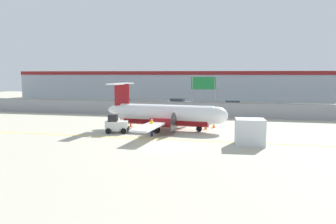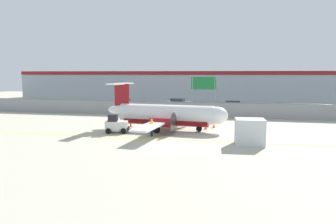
{
  "view_description": "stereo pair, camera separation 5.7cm",
  "coord_description": "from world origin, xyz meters",
  "px_view_note": "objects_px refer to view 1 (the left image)",
  "views": [
    {
      "loc": [
        6.51,
        -26.59,
        5.96
      ],
      "look_at": [
        -1.03,
        7.95,
        1.8
      ],
      "focal_mm": 35.0,
      "sensor_mm": 36.0,
      "label": 1
    },
    {
      "loc": [
        6.57,
        -26.57,
        5.96
      ],
      "look_at": [
        -1.03,
        7.95,
        1.8
      ],
      "focal_mm": 35.0,
      "sensor_mm": 36.0,
      "label": 2
    }
  ],
  "objects_px": {
    "cargo_container": "(250,132)",
    "parked_car_3": "(287,109)",
    "highway_sign": "(203,86)",
    "baggage_tug": "(116,124)",
    "ground_crew_worker": "(152,127)",
    "traffic_cone_far_right": "(206,126)",
    "parked_car_0": "(123,103)",
    "traffic_cone_near_left": "(131,124)",
    "parked_car_1": "(178,103)",
    "traffic_cone_near_right": "(214,125)",
    "commuter_airplane": "(168,115)",
    "traffic_cone_far_left": "(148,124)",
    "parked_car_2": "(232,105)"
  },
  "relations": [
    {
      "from": "traffic_cone_near_right",
      "to": "commuter_airplane",
      "type": "bearing_deg",
      "value": -152.0
    },
    {
      "from": "parked_car_0",
      "to": "traffic_cone_near_right",
      "type": "bearing_deg",
      "value": -37.24
    },
    {
      "from": "traffic_cone_far_right",
      "to": "highway_sign",
      "type": "relative_size",
      "value": 0.12
    },
    {
      "from": "baggage_tug",
      "to": "ground_crew_worker",
      "type": "height_order",
      "value": "baggage_tug"
    },
    {
      "from": "traffic_cone_near_left",
      "to": "traffic_cone_far_left",
      "type": "distance_m",
      "value": 1.93
    },
    {
      "from": "baggage_tug",
      "to": "ground_crew_worker",
      "type": "distance_m",
      "value": 4.16
    },
    {
      "from": "commuter_airplane",
      "to": "parked_car_0",
      "type": "distance_m",
      "value": 22.79
    },
    {
      "from": "cargo_container",
      "to": "traffic_cone_far_left",
      "type": "relative_size",
      "value": 3.96
    },
    {
      "from": "baggage_tug",
      "to": "ground_crew_worker",
      "type": "xyz_separation_m",
      "value": [
        4.01,
        -1.1,
        0.1
      ]
    },
    {
      "from": "commuter_airplane",
      "to": "traffic_cone_near_left",
      "type": "relative_size",
      "value": 25.12
    },
    {
      "from": "traffic_cone_near_left",
      "to": "traffic_cone_far_right",
      "type": "distance_m",
      "value": 8.39
    },
    {
      "from": "traffic_cone_near_left",
      "to": "parked_car_1",
      "type": "distance_m",
      "value": 21.0
    },
    {
      "from": "highway_sign",
      "to": "cargo_container",
      "type": "bearing_deg",
      "value": -72.61
    },
    {
      "from": "traffic_cone_far_left",
      "to": "highway_sign",
      "type": "distance_m",
      "value": 13.34
    },
    {
      "from": "ground_crew_worker",
      "to": "highway_sign",
      "type": "distance_m",
      "value": 17.94
    },
    {
      "from": "traffic_cone_far_left",
      "to": "parked_car_3",
      "type": "xyz_separation_m",
      "value": [
        16.89,
        14.66,
        0.58
      ]
    },
    {
      "from": "commuter_airplane",
      "to": "traffic_cone_near_right",
      "type": "relative_size",
      "value": 25.12
    },
    {
      "from": "cargo_container",
      "to": "parked_car_3",
      "type": "relative_size",
      "value": 0.6
    },
    {
      "from": "commuter_airplane",
      "to": "ground_crew_worker",
      "type": "height_order",
      "value": "commuter_airplane"
    },
    {
      "from": "parked_car_0",
      "to": "parked_car_3",
      "type": "relative_size",
      "value": 1.03
    },
    {
      "from": "traffic_cone_near_left",
      "to": "highway_sign",
      "type": "relative_size",
      "value": 0.12
    },
    {
      "from": "traffic_cone_far_left",
      "to": "parked_car_2",
      "type": "height_order",
      "value": "parked_car_2"
    },
    {
      "from": "ground_crew_worker",
      "to": "traffic_cone_far_right",
      "type": "distance_m",
      "value": 6.99
    },
    {
      "from": "traffic_cone_near_right",
      "to": "highway_sign",
      "type": "distance_m",
      "value": 11.97
    },
    {
      "from": "cargo_container",
      "to": "traffic_cone_near_right",
      "type": "height_order",
      "value": "cargo_container"
    },
    {
      "from": "commuter_airplane",
      "to": "traffic_cone_near_right",
      "type": "distance_m",
      "value": 5.4
    },
    {
      "from": "traffic_cone_far_left",
      "to": "parked_car_3",
      "type": "bearing_deg",
      "value": 40.96
    },
    {
      "from": "baggage_tug",
      "to": "traffic_cone_far_right",
      "type": "relative_size",
      "value": 3.92
    },
    {
      "from": "traffic_cone_near_left",
      "to": "traffic_cone_far_left",
      "type": "bearing_deg",
      "value": 22.92
    },
    {
      "from": "baggage_tug",
      "to": "parked_car_0",
      "type": "bearing_deg",
      "value": 96.11
    },
    {
      "from": "ground_crew_worker",
      "to": "highway_sign",
      "type": "xyz_separation_m",
      "value": [
        3.0,
        17.4,
        3.19
      ]
    },
    {
      "from": "parked_car_0",
      "to": "ground_crew_worker",
      "type": "bearing_deg",
      "value": -55.97
    },
    {
      "from": "parked_car_2",
      "to": "traffic_cone_near_right",
      "type": "bearing_deg",
      "value": 80.16
    },
    {
      "from": "commuter_airplane",
      "to": "parked_car_3",
      "type": "height_order",
      "value": "commuter_airplane"
    },
    {
      "from": "ground_crew_worker",
      "to": "highway_sign",
      "type": "relative_size",
      "value": 0.31
    },
    {
      "from": "traffic_cone_far_right",
      "to": "highway_sign",
      "type": "height_order",
      "value": "highway_sign"
    },
    {
      "from": "parked_car_0",
      "to": "parked_car_2",
      "type": "height_order",
      "value": "same"
    },
    {
      "from": "traffic_cone_near_left",
      "to": "parked_car_0",
      "type": "relative_size",
      "value": 0.15
    },
    {
      "from": "parked_car_3",
      "to": "highway_sign",
      "type": "height_order",
      "value": "highway_sign"
    },
    {
      "from": "traffic_cone_far_left",
      "to": "parked_car_1",
      "type": "xyz_separation_m",
      "value": [
        -0.3,
        20.19,
        0.58
      ]
    },
    {
      "from": "commuter_airplane",
      "to": "traffic_cone_far_right",
      "type": "relative_size",
      "value": 25.12
    },
    {
      "from": "commuter_airplane",
      "to": "parked_car_2",
      "type": "height_order",
      "value": "commuter_airplane"
    },
    {
      "from": "ground_crew_worker",
      "to": "parked_car_0",
      "type": "height_order",
      "value": "same"
    },
    {
      "from": "ground_crew_worker",
      "to": "parked_car_3",
      "type": "height_order",
      "value": "same"
    },
    {
      "from": "cargo_container",
      "to": "parked_car_3",
      "type": "height_order",
      "value": "cargo_container"
    },
    {
      "from": "parked_car_1",
      "to": "highway_sign",
      "type": "distance_m",
      "value": 10.46
    },
    {
      "from": "commuter_airplane",
      "to": "traffic_cone_near_left",
      "type": "distance_m",
      "value": 4.82
    },
    {
      "from": "commuter_airplane",
      "to": "parked_car_1",
      "type": "xyz_separation_m",
      "value": [
        -3.04,
        21.97,
        -0.71
      ]
    },
    {
      "from": "cargo_container",
      "to": "parked_car_3",
      "type": "bearing_deg",
      "value": 71.02
    },
    {
      "from": "traffic_cone_far_left",
      "to": "parked_car_1",
      "type": "height_order",
      "value": "parked_car_1"
    }
  ]
}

